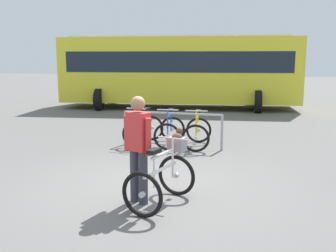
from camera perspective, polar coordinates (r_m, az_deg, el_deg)
The scene contains 8 objects.
ground_plane at distance 6.78m, azimuth -2.49°, elevation -8.91°, with size 80.00×80.00×0.00m, color #605E5B.
bike_rack_rail at distance 9.52m, azimuth 0.61°, elevation 0.61°, with size 2.51×0.10×0.88m.
racked_bike_black at distance 9.96m, azimuth -3.62°, elevation -0.55°, with size 0.82×1.19×0.97m.
racked_bike_blue at distance 9.76m, azimuth 0.27°, elevation -0.76°, with size 0.78×1.17×0.97m.
racked_bike_yellow at distance 9.61m, azimuth 4.31°, elevation -0.96°, with size 0.77×1.14×0.97m.
featured_bicycle at distance 5.93m, azimuth -0.52°, elevation -6.78°, with size 0.91×1.25×1.09m.
person_with_featured_bike at distance 5.85m, azimuth -4.37°, elevation -2.76°, with size 0.49×0.33×1.64m.
bus_distant at distance 17.02m, azimuth 1.68°, elevation 8.53°, with size 10.24×4.26×3.08m.
Camera 1 is at (1.87, -6.13, 2.21)m, focal length 41.61 mm.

